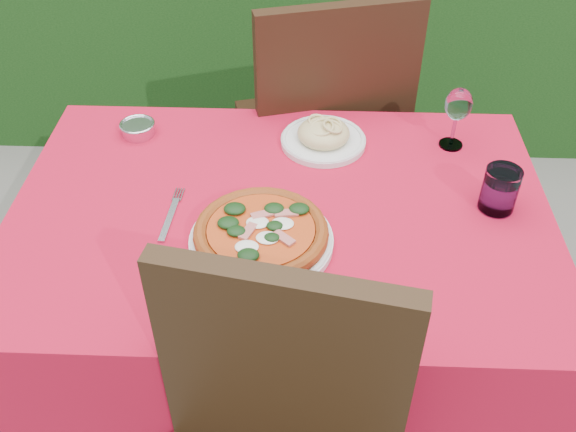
{
  "coord_description": "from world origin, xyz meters",
  "views": [
    {
      "loc": [
        0.06,
        -1.13,
        1.71
      ],
      "look_at": [
        0.02,
        -0.05,
        0.77
      ],
      "focal_mm": 40.0,
      "sensor_mm": 36.0,
      "label": 1
    }
  ],
  "objects_px": {
    "water_glass": "(499,191)",
    "steel_ramekin": "(138,129)",
    "wine_glass": "(458,107)",
    "chair_far": "(324,126)",
    "pasta_plate": "(323,136)",
    "fork": "(169,219)",
    "pizza_plate": "(261,235)"
  },
  "relations": [
    {
      "from": "water_glass",
      "to": "steel_ramekin",
      "type": "relative_size",
      "value": 1.25
    },
    {
      "from": "fork",
      "to": "wine_glass",
      "type": "bearing_deg",
      "value": 29.06
    },
    {
      "from": "water_glass",
      "to": "steel_ramekin",
      "type": "height_order",
      "value": "water_glass"
    },
    {
      "from": "water_glass",
      "to": "fork",
      "type": "height_order",
      "value": "water_glass"
    },
    {
      "from": "chair_far",
      "to": "pasta_plate",
      "type": "xyz_separation_m",
      "value": [
        -0.01,
        -0.32,
        0.17
      ]
    },
    {
      "from": "pizza_plate",
      "to": "steel_ramekin",
      "type": "relative_size",
      "value": 3.64
    },
    {
      "from": "pasta_plate",
      "to": "wine_glass",
      "type": "height_order",
      "value": "wine_glass"
    },
    {
      "from": "wine_glass",
      "to": "steel_ramekin",
      "type": "relative_size",
      "value": 1.94
    },
    {
      "from": "pizza_plate",
      "to": "steel_ramekin",
      "type": "bearing_deg",
      "value": 131.05
    },
    {
      "from": "water_glass",
      "to": "fork",
      "type": "bearing_deg",
      "value": -174.32
    },
    {
      "from": "wine_glass",
      "to": "steel_ramekin",
      "type": "height_order",
      "value": "wine_glass"
    },
    {
      "from": "pizza_plate",
      "to": "chair_far",
      "type": "bearing_deg",
      "value": 78.39
    },
    {
      "from": "pizza_plate",
      "to": "water_glass",
      "type": "height_order",
      "value": "water_glass"
    },
    {
      "from": "pizza_plate",
      "to": "pasta_plate",
      "type": "bearing_deg",
      "value": 70.8
    },
    {
      "from": "steel_ramekin",
      "to": "chair_far",
      "type": "bearing_deg",
      "value": 30.24
    },
    {
      "from": "pizza_plate",
      "to": "water_glass",
      "type": "bearing_deg",
      "value": 14.99
    },
    {
      "from": "wine_glass",
      "to": "water_glass",
      "type": "bearing_deg",
      "value": -75.38
    },
    {
      "from": "wine_glass",
      "to": "pizza_plate",
      "type": "bearing_deg",
      "value": -140.04
    },
    {
      "from": "wine_glass",
      "to": "fork",
      "type": "distance_m",
      "value": 0.77
    },
    {
      "from": "pizza_plate",
      "to": "wine_glass",
      "type": "bearing_deg",
      "value": 39.96
    },
    {
      "from": "water_glass",
      "to": "fork",
      "type": "distance_m",
      "value": 0.76
    },
    {
      "from": "water_glass",
      "to": "wine_glass",
      "type": "distance_m",
      "value": 0.27
    },
    {
      "from": "pasta_plate",
      "to": "steel_ramekin",
      "type": "relative_size",
      "value": 2.58
    },
    {
      "from": "pizza_plate",
      "to": "fork",
      "type": "distance_m",
      "value": 0.23
    },
    {
      "from": "pizza_plate",
      "to": "wine_glass",
      "type": "xyz_separation_m",
      "value": [
        0.47,
        0.39,
        0.09
      ]
    },
    {
      "from": "chair_far",
      "to": "wine_glass",
      "type": "distance_m",
      "value": 0.53
    },
    {
      "from": "pasta_plate",
      "to": "fork",
      "type": "relative_size",
      "value": 1.11
    },
    {
      "from": "pasta_plate",
      "to": "water_glass",
      "type": "relative_size",
      "value": 2.07
    },
    {
      "from": "chair_far",
      "to": "water_glass",
      "type": "distance_m",
      "value": 0.71
    },
    {
      "from": "chair_far",
      "to": "pasta_plate",
      "type": "distance_m",
      "value": 0.36
    },
    {
      "from": "chair_far",
      "to": "wine_glass",
      "type": "bearing_deg",
      "value": 120.74
    },
    {
      "from": "pasta_plate",
      "to": "wine_glass",
      "type": "distance_m",
      "value": 0.35
    }
  ]
}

